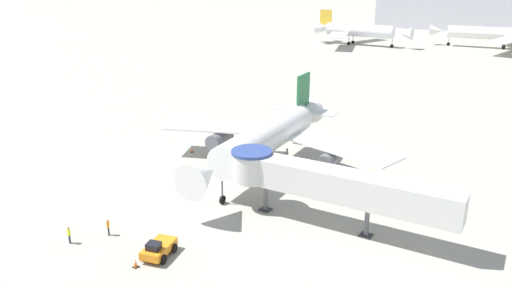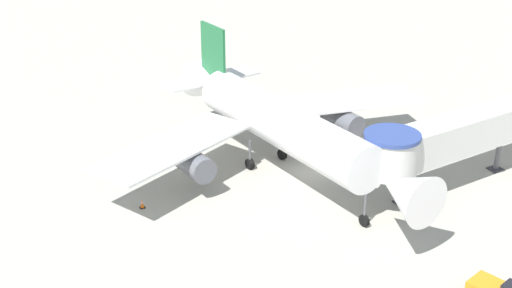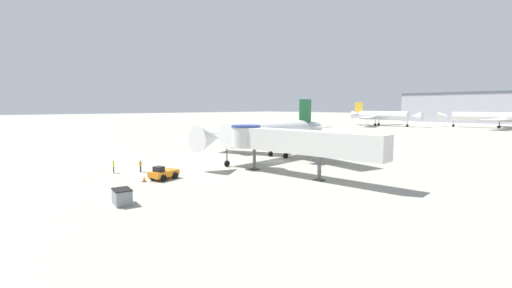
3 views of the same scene
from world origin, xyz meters
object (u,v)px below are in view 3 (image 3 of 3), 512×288
Objects in this scene: service_container_gray at (122,197)px; ground_crew_marshaller at (140,165)px; traffic_cone_port_wing at (226,150)px; background_jet_gold_tail at (382,115)px; traffic_cone_apron_front at (144,179)px; ground_crew_wing_walker at (113,166)px; background_jet_navy_tail at (492,117)px; jet_bridge at (289,141)px; pushback_tug_orange at (163,173)px; main_airplane at (272,133)px; traffic_cone_starboard_wing at (320,169)px.

ground_crew_marshaller is (-13.62, 7.82, 0.22)m from service_container_gray.
traffic_cone_port_wing is 0.02× the size of background_jet_gold_tail.
ground_crew_wing_walker reaches higher than traffic_cone_apron_front.
ground_crew_marshaller reaches higher than traffic_cone_apron_front.
ground_crew_marshaller is (8.49, -21.06, 0.61)m from traffic_cone_port_wing.
background_jet_gold_tail is (-32.14, 128.80, 3.80)m from ground_crew_marshaller.
service_container_gray is 36.37m from traffic_cone_port_wing.
background_jet_navy_tail is (15.14, 125.14, 4.22)m from traffic_cone_port_wing.
jet_bridge is 13.79× the size of ground_crew_marshaller.
jet_bridge is 9.70× the size of service_container_gray.
pushback_tug_orange is 134.51m from background_jet_gold_tail.
traffic_cone_apron_front is at bearing -165.37° from background_jet_gold_tail.
jet_bridge is at bearing -42.57° from main_airplane.
ground_crew_marshaller is 0.04× the size of background_jet_navy_tail.
background_jet_navy_tail is (-9.08, 127.75, 4.25)m from traffic_cone_starboard_wing.
background_jet_navy_tail reaches higher than traffic_cone_port_wing.
background_jet_gold_tail is (-47.18, 115.95, 0.26)m from jet_bridge.
traffic_cone_port_wing is at bearing 127.44° from service_container_gray.
traffic_cone_port_wing is at bearing 175.95° from main_airplane.
ground_crew_marshaller is at bearing 74.71° from ground_crew_wing_walker.
ground_crew_wing_walker is at bearing -168.58° from background_jet_gold_tail.
main_airplane is 1.40× the size of jet_bridge.
main_airplane is 18.86× the size of ground_crew_wing_walker.
pushback_tug_orange is (-8.66, -12.87, -3.70)m from jet_bridge.
traffic_cone_starboard_wing is at bearing -6.16° from traffic_cone_port_wing.
background_jet_navy_tail is at bearing -42.15° from ground_crew_marshaller.
traffic_cone_apron_front is at bearing -150.25° from ground_crew_marshaller.
background_jet_navy_tail is (-8.39, 133.34, 0.08)m from jet_bridge.
background_jet_navy_tail reaches higher than ground_crew_marshaller.
background_jet_navy_tail reaches higher than pushback_tug_orange.
pushback_tug_orange is 25.79m from traffic_cone_port_wing.
traffic_cone_starboard_wing is at bearing 78.41° from jet_bridge.
jet_bridge reaches higher than traffic_cone_starboard_wing.
pushback_tug_orange is 5.56× the size of traffic_cone_port_wing.
service_container_gray reaches higher than traffic_cone_apron_front.
traffic_cone_apron_front is (-0.39, -2.24, -0.41)m from pushback_tug_orange.
traffic_cone_port_wing is at bearing -17.59° from ground_crew_marshaller.
main_airplane is 13.59× the size of service_container_gray.
traffic_cone_apron_front is 0.02× the size of background_jet_navy_tail.
background_jet_gold_tail is 42.51m from background_jet_navy_tail.
background_jet_gold_tail reaches higher than ground_crew_marshaller.
ground_crew_marshaller is at bearing 150.14° from service_container_gray.
ground_crew_marshaller is (-15.04, -12.85, -3.53)m from jet_bridge.
traffic_cone_port_wing is (-14.87, 21.07, -0.44)m from pushback_tug_orange.
background_jet_navy_tail is (3.18, 124.74, 0.28)m from main_airplane.
main_airplane is 0.80× the size of background_jet_navy_tail.
ground_crew_marshaller is (-5.98, 2.26, 0.58)m from traffic_cone_apron_front.
ground_crew_wing_walker is at bearing -74.21° from traffic_cone_port_wing.
traffic_cone_starboard_wing is 120.37m from background_jet_gold_tail.
traffic_cone_apron_front is 148.51m from background_jet_navy_tail.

